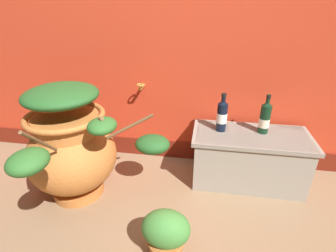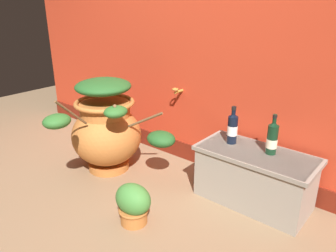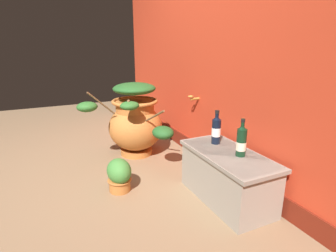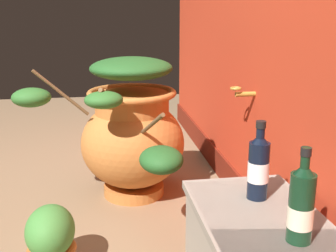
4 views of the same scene
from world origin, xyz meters
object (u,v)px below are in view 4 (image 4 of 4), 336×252
wine_bottle_left (259,165)px  potted_shrub (51,238)px  terracotta_urn (132,132)px  wine_bottle_middle (301,203)px

wine_bottle_left → potted_shrub: size_ratio=1.00×
wine_bottle_left → terracotta_urn: bearing=-158.9°
wine_bottle_left → wine_bottle_middle: bearing=2.9°
terracotta_urn → wine_bottle_left: (0.97, 0.38, 0.14)m
potted_shrub → wine_bottle_left: bearing=70.0°
wine_bottle_middle → potted_shrub: wine_bottle_middle is taller
wine_bottle_middle → terracotta_urn: bearing=-162.9°
wine_bottle_middle → potted_shrub: 1.04m
wine_bottle_left → potted_shrub: (-0.28, -0.76, -0.38)m
wine_bottle_middle → potted_shrub: (-0.58, -0.78, -0.37)m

